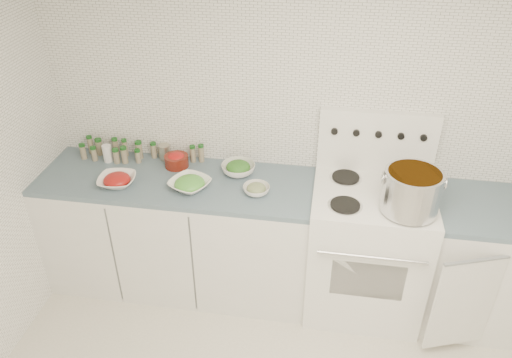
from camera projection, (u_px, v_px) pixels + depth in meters
name	position (u px, v px, depth m)	size (l,w,h in m)	color
room_walls	(278.00, 218.00, 1.88)	(3.54, 3.04, 2.52)	white
counter_left	(180.00, 232.00, 3.57)	(1.85, 0.62, 0.90)	white
stove	(366.00, 246.00, 3.37)	(0.76, 0.70, 1.36)	white
counter_right	(492.00, 265.00, 3.28)	(0.89, 0.76, 0.90)	white
stock_pot	(412.00, 190.00, 2.89)	(0.36, 0.34, 0.26)	silver
bowl_tomato	(117.00, 180.00, 3.26)	(0.26, 0.26, 0.08)	white
bowl_snowpea	(190.00, 184.00, 3.22)	(0.33, 0.33, 0.08)	white
bowl_broccoli	(238.00, 168.00, 3.37)	(0.27, 0.27, 0.09)	white
bowl_zucchini	(256.00, 189.00, 3.17)	(0.20, 0.20, 0.07)	white
bowl_pepper	(176.00, 160.00, 3.45)	(0.17, 0.17, 0.10)	#5E1910
salt_canister	(107.00, 153.00, 3.50)	(0.06, 0.06, 0.13)	white
tin_can	(164.00, 152.00, 3.54)	(0.08, 0.08, 0.11)	#A19C88
spice_cluster	(128.00, 151.00, 3.54)	(0.88, 0.16, 0.14)	gray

